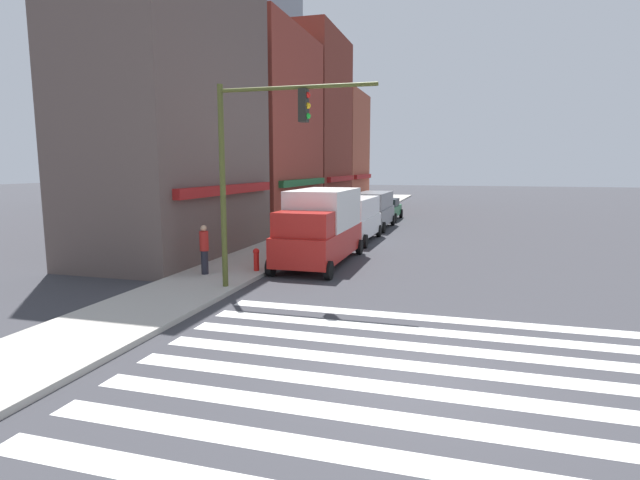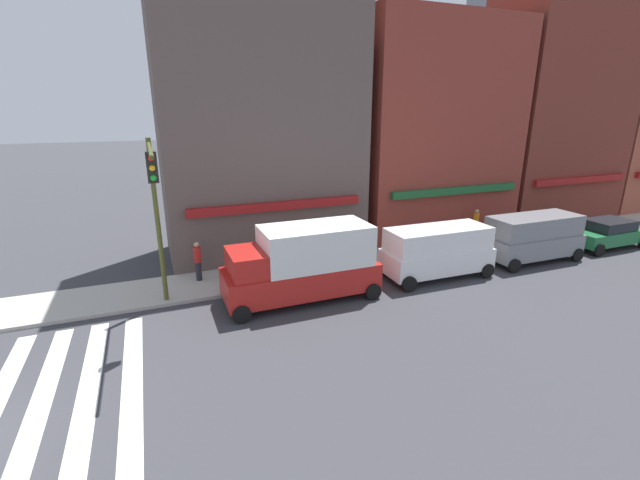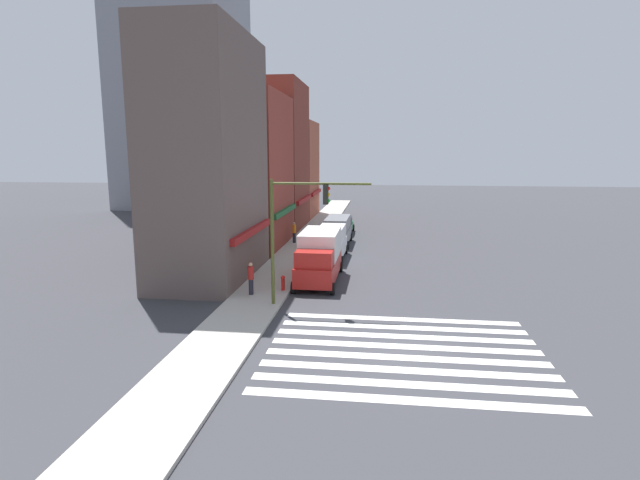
{
  "view_description": "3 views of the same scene",
  "coord_description": "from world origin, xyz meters",
  "views": [
    {
      "loc": [
        -9.12,
        -0.91,
        3.98
      ],
      "look_at": [
        10.28,
        4.7,
        1.0
      ],
      "focal_mm": 28.0,
      "sensor_mm": 36.0,
      "label": 1
    },
    {
      "loc": [
        5.0,
        -10.39,
        7.52
      ],
      "look_at": [
        11.61,
        6.0,
        2.0
      ],
      "focal_mm": 24.0,
      "sensor_mm": 36.0,
      "label": 2
    },
    {
      "loc": [
        -18.86,
        0.99,
        7.8
      ],
      "look_at": [
        5.15,
        4.0,
        3.5
      ],
      "focal_mm": 28.0,
      "sensor_mm": 36.0,
      "label": 3
    }
  ],
  "objects": [
    {
      "name": "sedan_green",
      "position": [
        28.27,
        4.7,
        0.84
      ],
      "size": [
        4.41,
        2.02,
        1.59
      ],
      "rotation": [
        0.0,
        0.0,
        0.0
      ],
      "color": "#1E6638",
      "rests_on": "ground_plane"
    },
    {
      "name": "pedestrian_orange_vest",
      "position": [
        22.26,
        8.35,
        1.07
      ],
      "size": [
        0.32,
        0.32,
        1.77
      ],
      "rotation": [
        0.0,
        0.0,
        1.68
      ],
      "color": "#23232D",
      "rests_on": "sidewalk_left"
    },
    {
      "name": "fire_hydrant",
      "position": [
        7.66,
        6.4,
        0.61
      ],
      "size": [
        0.24,
        0.24,
        0.84
      ],
      "color": "red",
      "rests_on": "sidewalk_left"
    },
    {
      "name": "traffic_signal",
      "position": [
        5.15,
        5.28,
        4.42
      ],
      "size": [
        0.32,
        4.96,
        6.47
      ],
      "color": "#474C1E",
      "rests_on": "ground_plane"
    },
    {
      "name": "pedestrian_red_jacket",
      "position": [
        6.61,
        7.95,
        1.07
      ],
      "size": [
        0.32,
        0.32,
        1.77
      ],
      "rotation": [
        0.0,
        0.0,
        1.27
      ],
      "color": "#23232D",
      "rests_on": "sidewalk_left"
    },
    {
      "name": "pedestrian_white_shirt",
      "position": [
        18.47,
        6.55,
        1.07
      ],
      "size": [
        0.32,
        0.32,
        1.77
      ],
      "rotation": [
        0.0,
        0.0,
        4.08
      ],
      "color": "#23232D",
      "rests_on": "sidewalk_left"
    },
    {
      "name": "van_grey",
      "position": [
        22.67,
        4.7,
        1.29
      ],
      "size": [
        5.02,
        2.22,
        2.34
      ],
      "rotation": [
        0.0,
        0.0,
        -0.01
      ],
      "color": "slate",
      "rests_on": "ground_plane"
    },
    {
      "name": "box_truck_red",
      "position": [
        10.37,
        4.7,
        1.59
      ],
      "size": [
        6.21,
        2.42,
        3.04
      ],
      "rotation": [
        0.0,
        0.0,
        0.0
      ],
      "color": "#B21E19",
      "rests_on": "ground_plane"
    },
    {
      "name": "storefront_row",
      "position": [
        24.33,
        11.5,
        6.71
      ],
      "size": [
        38.75,
        5.3,
        14.72
      ],
      "color": "brown",
      "rests_on": "ground_plane"
    },
    {
      "name": "sidewalk_left",
      "position": [
        0.0,
        7.5,
        0.07
      ],
      "size": [
        120.0,
        3.0,
        0.15
      ],
      "color": "#B2ADA3",
      "rests_on": "ground_plane"
    },
    {
      "name": "van_white",
      "position": [
        16.85,
        4.7,
        1.29
      ],
      "size": [
        5.04,
        2.22,
        2.34
      ],
      "rotation": [
        0.0,
        0.0,
        -0.02
      ],
      "color": "white",
      "rests_on": "ground_plane"
    }
  ]
}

